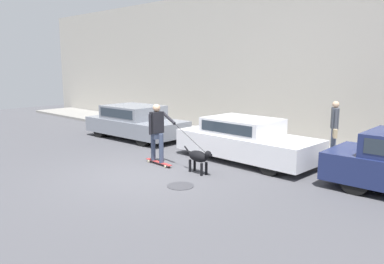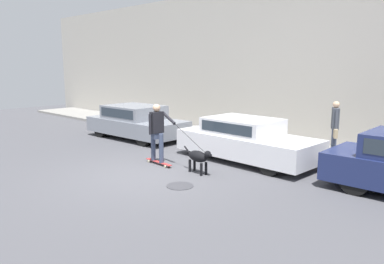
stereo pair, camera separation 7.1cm
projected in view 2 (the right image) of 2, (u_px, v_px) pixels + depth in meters
name	position (u px, v px, depth m)	size (l,w,h in m)	color
ground_plane	(148.00, 175.00, 9.73)	(36.00, 36.00, 0.00)	#47474C
back_wall	(280.00, 63.00, 13.82)	(32.00, 0.30, 5.77)	#ADA89E
sidewalk_curb	(257.00, 143.00, 13.35)	(30.00, 2.36, 0.12)	gray
parked_car_0	(136.00, 122.00, 14.52)	(4.16, 1.98, 1.27)	black
parked_car_1	(246.00, 140.00, 11.03)	(4.32, 1.88, 1.27)	black
dog	(199.00, 157.00, 9.76)	(1.09, 0.38, 0.67)	black
skateboarder	(157.00, 130.00, 10.57)	(2.34, 0.53, 1.73)	beige
pedestrian_with_bag	(335.00, 126.00, 10.94)	(0.40, 0.58, 1.66)	#3D4760
manhole_cover	(180.00, 186.00, 8.81)	(0.64, 0.64, 0.01)	#38383D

